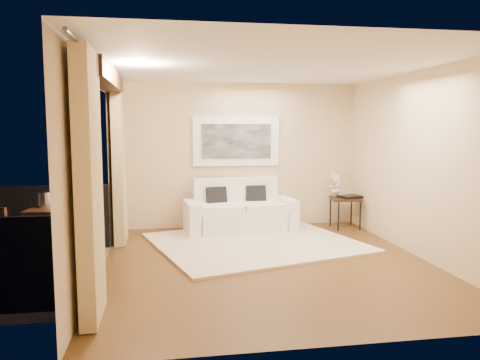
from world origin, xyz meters
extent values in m
plane|color=brown|center=(0.00, 0.00, 0.00)|extent=(5.00, 5.00, 0.00)
plane|color=white|center=(0.00, 0.00, 2.70)|extent=(5.00, 5.00, 0.00)
plane|color=#CBB288|center=(0.00, 2.50, 1.35)|extent=(4.50, 0.00, 4.50)
plane|color=#CBB288|center=(0.00, -2.50, 1.35)|extent=(4.50, 0.00, 4.50)
plane|color=#CBB288|center=(2.25, 0.00, 1.35)|extent=(0.00, 5.00, 5.00)
plane|color=#CBB288|center=(-2.25, 1.85, 1.35)|extent=(0.00, 2.70, 2.70)
plane|color=#CBB288|center=(-2.25, -1.85, 1.35)|extent=(0.00, 2.70, 2.70)
plane|color=#CBB288|center=(-2.25, 0.00, 2.55)|extent=(0.00, 2.40, 2.40)
cube|color=black|center=(-2.13, 0.00, 2.52)|extent=(0.28, 2.40, 0.22)
cube|color=#605B56|center=(-3.15, 0.00, -0.06)|extent=(1.80, 2.60, 0.12)
cube|color=black|center=(-3.15, 1.27, 0.50)|extent=(1.80, 0.06, 1.00)
cube|color=#CBB67D|center=(-2.11, 1.55, 1.32)|extent=(0.16, 0.75, 2.62)
cube|color=#CBB67D|center=(-2.11, -1.55, 1.32)|extent=(0.16, 0.75, 2.62)
cylinder|color=#4C473F|center=(-2.11, 0.00, 2.63)|extent=(0.04, 4.80, 0.04)
cube|color=white|center=(-0.06, 2.47, 1.62)|extent=(1.62, 0.05, 0.92)
cube|color=black|center=(-0.06, 2.44, 1.62)|extent=(1.30, 0.02, 0.64)
cube|color=beige|center=(0.04, 1.10, 0.02)|extent=(3.69, 3.42, 0.04)
cube|color=white|center=(-0.06, 2.02, 0.20)|extent=(1.67, 1.00, 0.39)
cube|color=white|center=(-0.09, 2.35, 0.56)|extent=(1.60, 0.37, 0.77)
cube|color=white|center=(-0.92, 1.93, 0.29)|extent=(0.31, 0.86, 0.58)
cube|color=white|center=(0.81, 2.11, 0.29)|extent=(0.31, 0.86, 0.58)
cube|color=white|center=(-0.44, 1.95, 0.46)|extent=(0.82, 0.82, 0.13)
cube|color=white|center=(0.33, 2.03, 0.46)|extent=(0.82, 0.82, 0.13)
cube|color=black|center=(-0.47, 2.16, 0.62)|extent=(0.40, 0.24, 0.38)
cube|color=black|center=(0.28, 2.24, 0.62)|extent=(0.38, 0.18, 0.38)
cube|color=black|center=(1.93, 2.00, 0.55)|extent=(0.60, 0.60, 0.04)
cylinder|color=black|center=(1.72, 1.79, 0.27)|extent=(0.03, 0.03, 0.53)
cylinder|color=black|center=(2.14, 1.79, 0.27)|extent=(0.03, 0.03, 0.53)
cylinder|color=black|center=(1.72, 2.21, 0.27)|extent=(0.03, 0.03, 0.53)
cylinder|color=black|center=(2.14, 2.21, 0.27)|extent=(0.03, 0.03, 0.53)
cube|color=black|center=(2.01, 1.97, 0.60)|extent=(0.44, 0.36, 0.05)
imported|color=white|center=(1.78, 2.16, 0.81)|extent=(0.30, 0.26, 0.47)
cube|color=black|center=(-2.82, 0.32, 0.79)|extent=(0.77, 0.77, 0.05)
cylinder|color=black|center=(-3.10, 0.04, 0.38)|extent=(0.04, 0.04, 0.76)
cylinder|color=black|center=(-2.54, 0.04, 0.38)|extent=(0.04, 0.04, 0.76)
cylinder|color=black|center=(-3.10, 0.60, 0.38)|extent=(0.04, 0.04, 0.76)
cylinder|color=black|center=(-2.54, 0.60, 0.38)|extent=(0.04, 0.04, 0.76)
cube|color=black|center=(-3.48, 0.15, 0.41)|extent=(0.49, 0.49, 0.05)
cylinder|color=black|center=(-3.28, 0.25, 0.20)|extent=(0.03, 0.03, 0.40)
cylinder|color=black|center=(-3.57, 0.35, 0.20)|extent=(0.03, 0.03, 0.40)
cylinder|color=black|center=(-3.38, -0.05, 0.20)|extent=(0.03, 0.03, 0.40)
cylinder|color=white|center=(-2.99, 0.39, 0.92)|extent=(0.18, 0.18, 0.20)
cylinder|color=red|center=(-2.78, 0.47, 0.85)|extent=(0.06, 0.06, 0.07)
cylinder|color=silver|center=(-2.82, 0.13, 0.91)|extent=(0.04, 0.04, 0.18)
cylinder|color=white|center=(-2.70, 0.24, 0.88)|extent=(0.06, 0.06, 0.12)
cylinder|color=silver|center=(-2.70, 0.30, 0.88)|extent=(0.06, 0.06, 0.12)
camera|label=1|loc=(-1.39, -6.18, 1.91)|focal=35.00mm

